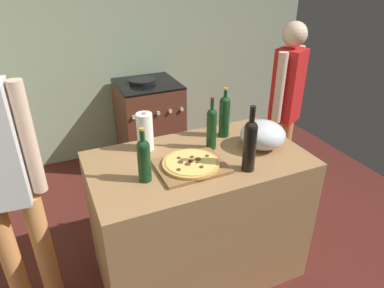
% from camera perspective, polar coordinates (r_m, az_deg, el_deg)
% --- Properties ---
extents(ground_plane, '(4.43, 3.23, 0.02)m').
position_cam_1_polar(ground_plane, '(3.23, -2.97, -10.88)').
color(ground_plane, '#511E19').
extents(kitchen_wall_rear, '(4.43, 0.10, 2.60)m').
position_cam_1_polar(kitchen_wall_rear, '(3.89, -11.18, 16.90)').
color(kitchen_wall_rear, '#99A889').
rests_on(kitchen_wall_rear, ground_plane).
extents(counter, '(1.35, 0.77, 0.93)m').
position_cam_1_polar(counter, '(2.41, 0.99, -11.92)').
color(counter, '#9E7247').
rests_on(counter, ground_plane).
extents(cutting_board, '(0.40, 0.32, 0.02)m').
position_cam_1_polar(cutting_board, '(2.04, -0.17, -3.69)').
color(cutting_board, olive).
rests_on(cutting_board, counter).
extents(pizza, '(0.34, 0.34, 0.03)m').
position_cam_1_polar(pizza, '(2.03, -0.18, -3.19)').
color(pizza, tan).
rests_on(pizza, cutting_board).
extents(mixing_bowl, '(0.29, 0.29, 0.18)m').
position_cam_1_polar(mixing_bowl, '(2.27, 11.57, 1.52)').
color(mixing_bowl, '#B2B2B7').
rests_on(mixing_bowl, counter).
extents(paper_towel_roll, '(0.10, 0.10, 0.25)m').
position_cam_1_polar(paper_towel_roll, '(2.21, -7.74, 2.04)').
color(paper_towel_roll, white).
rests_on(paper_towel_roll, counter).
extents(wine_bottle_green, '(0.07, 0.07, 0.32)m').
position_cam_1_polar(wine_bottle_green, '(1.88, -7.92, -2.35)').
color(wine_bottle_green, '#143819').
rests_on(wine_bottle_green, counter).
extents(wine_bottle_clear, '(0.07, 0.07, 0.35)m').
position_cam_1_polar(wine_bottle_clear, '(2.36, 5.36, 4.80)').
color(wine_bottle_clear, '#143819').
rests_on(wine_bottle_clear, counter).
extents(wine_bottle_dark, '(0.06, 0.06, 0.35)m').
position_cam_1_polar(wine_bottle_dark, '(2.19, 3.24, 2.80)').
color(wine_bottle_dark, '#143819').
rests_on(wine_bottle_dark, counter).
extents(wine_bottle_amber, '(0.08, 0.08, 0.40)m').
position_cam_1_polar(wine_bottle_amber, '(1.97, 9.51, 0.13)').
color(wine_bottle_amber, black).
rests_on(wine_bottle_amber, counter).
extents(stove, '(0.62, 0.64, 0.94)m').
position_cam_1_polar(stove, '(3.80, -7.00, 3.53)').
color(stove, brown).
rests_on(stove, ground_plane).
extents(person_in_stripes, '(0.38, 0.22, 1.75)m').
position_cam_1_polar(person_in_stripes, '(2.05, -28.48, -4.82)').
color(person_in_stripes, '#D88C4C').
rests_on(person_in_stripes, ground_plane).
extents(person_in_red, '(0.34, 0.27, 1.61)m').
position_cam_1_polar(person_in_red, '(3.05, 15.07, 6.01)').
color(person_in_red, '#D88C4C').
rests_on(person_in_red, ground_plane).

